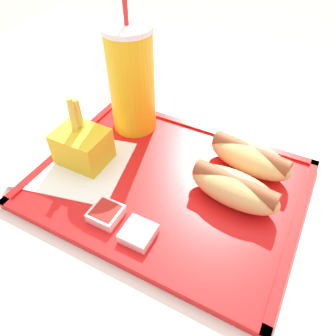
# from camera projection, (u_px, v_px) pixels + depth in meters

# --- Properties ---
(ground_plane) EXTENTS (8.00, 8.00, 0.00)m
(ground_plane) POSITION_uv_depth(u_px,v_px,m) (172.00, 332.00, 1.01)
(ground_plane) COLOR #ADA393
(dining_table) EXTENTS (1.34, 1.05, 0.70)m
(dining_table) POSITION_uv_depth(u_px,v_px,m) (174.00, 279.00, 0.76)
(dining_table) COLOR beige
(dining_table) RESTS_ON ground_plane
(food_tray) EXTENTS (0.39, 0.29, 0.01)m
(food_tray) POSITION_uv_depth(u_px,v_px,m) (168.00, 184.00, 0.49)
(food_tray) COLOR red
(food_tray) RESTS_ON dining_table
(paper_napkin) EXTENTS (0.19, 0.17, 0.00)m
(paper_napkin) POSITION_uv_depth(u_px,v_px,m) (74.00, 163.00, 0.52)
(paper_napkin) COLOR white
(paper_napkin) RESTS_ON food_tray
(soda_cup) EXTENTS (0.08, 0.08, 0.21)m
(soda_cup) POSITION_uv_depth(u_px,v_px,m) (132.00, 81.00, 0.53)
(soda_cup) COLOR gold
(soda_cup) RESTS_ON food_tray
(hot_dog_far) EXTENTS (0.14, 0.08, 0.04)m
(hot_dog_far) POSITION_uv_depth(u_px,v_px,m) (250.00, 157.00, 0.50)
(hot_dog_far) COLOR tan
(hot_dog_far) RESTS_ON food_tray
(hot_dog_near) EXTENTS (0.14, 0.07, 0.04)m
(hot_dog_near) POSITION_uv_depth(u_px,v_px,m) (234.00, 188.00, 0.45)
(hot_dog_near) COLOR tan
(hot_dog_near) RESTS_ON food_tray
(fries_carton) EXTENTS (0.08, 0.06, 0.11)m
(fries_carton) POSITION_uv_depth(u_px,v_px,m) (82.00, 145.00, 0.50)
(fries_carton) COLOR gold
(fries_carton) RESTS_ON food_tray
(sauce_cup_mayo) EXTENTS (0.04, 0.04, 0.02)m
(sauce_cup_mayo) POSITION_uv_depth(u_px,v_px,m) (138.00, 233.00, 0.42)
(sauce_cup_mayo) COLOR silver
(sauce_cup_mayo) RESTS_ON food_tray
(sauce_cup_ketchup) EXTENTS (0.04, 0.04, 0.02)m
(sauce_cup_ketchup) POSITION_uv_depth(u_px,v_px,m) (106.00, 213.00, 0.44)
(sauce_cup_ketchup) COLOR silver
(sauce_cup_ketchup) RESTS_ON food_tray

